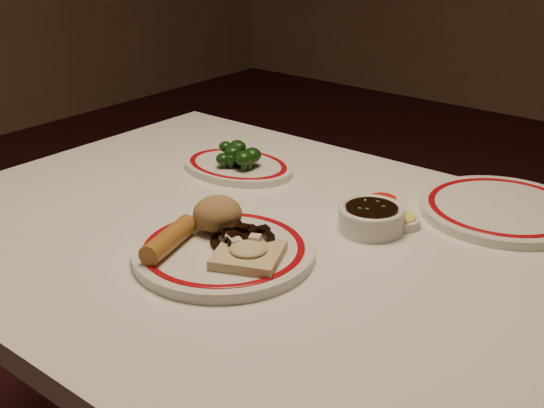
{
  "coord_description": "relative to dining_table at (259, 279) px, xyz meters",
  "views": [
    {
      "loc": [
        0.67,
        -0.79,
        1.26
      ],
      "look_at": [
        0.02,
        0.02,
        0.8
      ],
      "focal_mm": 45.0,
      "sensor_mm": 36.0,
      "label": 1
    }
  ],
  "objects": [
    {
      "name": "dining_table",
      "position": [
        0.0,
        0.0,
        0.0
      ],
      "size": [
        1.2,
        0.9,
        0.75
      ],
      "color": "white",
      "rests_on": "ground"
    },
    {
      "name": "main_plate",
      "position": [
        0.02,
        -0.1,
        0.1
      ],
      "size": [
        0.35,
        0.35,
        0.02
      ],
      "color": "silver",
      "rests_on": "dining_table"
    },
    {
      "name": "rice_mound",
      "position": [
        -0.03,
        -0.06,
        0.14
      ],
      "size": [
        0.08,
        0.08,
        0.06
      ],
      "primitive_type": "ellipsoid",
      "color": "#997448",
      "rests_on": "main_plate"
    },
    {
      "name": "spring_roll",
      "position": [
        -0.04,
        -0.16,
        0.13
      ],
      "size": [
        0.07,
        0.13,
        0.03
      ],
      "primitive_type": "cylinder",
      "rotation": [
        1.57,
        0.0,
        0.29
      ],
      "color": "#A76D29",
      "rests_on": "main_plate"
    },
    {
      "name": "fried_wonton",
      "position": [
        0.07,
        -0.11,
        0.12
      ],
      "size": [
        0.13,
        0.13,
        0.03
      ],
      "color": "#C8BA8D",
      "rests_on": "main_plate"
    },
    {
      "name": "stirfry_heap",
      "position": [
        0.03,
        -0.08,
        0.12
      ],
      "size": [
        0.11,
        0.1,
        0.03
      ],
      "color": "black",
      "rests_on": "main_plate"
    },
    {
      "name": "broccoli_plate",
      "position": [
        -0.22,
        0.19,
        0.1
      ],
      "size": [
        0.26,
        0.23,
        0.02
      ],
      "color": "silver",
      "rests_on": "dining_table"
    },
    {
      "name": "broccoli_pile",
      "position": [
        -0.21,
        0.18,
        0.13
      ],
      "size": [
        0.09,
        0.08,
        0.05
      ],
      "color": "#23471C",
      "rests_on": "broccoli_plate"
    },
    {
      "name": "soy_bowl",
      "position": [
        0.14,
        0.13,
        0.11
      ],
      "size": [
        0.11,
        0.11,
        0.04
      ],
      "color": "silver",
      "rests_on": "dining_table"
    },
    {
      "name": "sweet_sour_dish",
      "position": [
        0.11,
        0.22,
        0.1
      ],
      "size": [
        0.06,
        0.06,
        0.02
      ],
      "color": "silver",
      "rests_on": "dining_table"
    },
    {
      "name": "mustard_dish",
      "position": [
        0.18,
        0.17,
        0.1
      ],
      "size": [
        0.06,
        0.06,
        0.02
      ],
      "color": "silver",
      "rests_on": "dining_table"
    },
    {
      "name": "far_plate",
      "position": [
        0.29,
        0.33,
        0.1
      ],
      "size": [
        0.31,
        0.31,
        0.02
      ],
      "color": "silver",
      "rests_on": "dining_table"
    }
  ]
}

